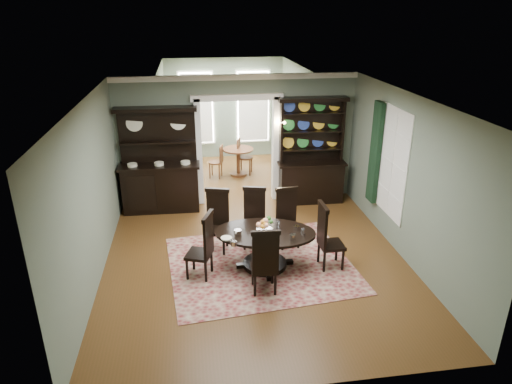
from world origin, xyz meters
TOP-DOWN VIEW (x-y plane):
  - room at (0.00, 0.04)m, footprint 5.51×6.01m
  - parlor at (0.00, 5.53)m, footprint 3.51×3.50m
  - doorway_trim at (0.00, 3.00)m, footprint 2.08×0.25m
  - right_window at (2.69, 0.93)m, footprint 0.15×1.47m
  - wall_sconce at (0.95, 2.85)m, footprint 0.27×0.21m
  - rug at (0.07, -0.07)m, footprint 3.49×3.08m
  - dining_table at (0.14, -0.13)m, footprint 1.98×1.96m
  - centerpiece at (0.12, -0.13)m, footprint 1.48×0.95m
  - chair_far_left at (-0.65, 0.68)m, footprint 0.55×0.53m
  - chair_far_mid at (0.07, 0.74)m, footprint 0.52×0.50m
  - chair_far_right at (0.71, 0.66)m, footprint 0.47×0.44m
  - chair_end_left at (-0.94, -0.32)m, footprint 0.55×0.56m
  - chair_end_right at (1.20, -0.31)m, footprint 0.44×0.48m
  - chair_near at (-0.01, -0.97)m, footprint 0.46×0.44m
  - sideboard at (-1.80, 2.72)m, footprint 1.81×0.68m
  - welsh_dresser at (1.71, 2.73)m, footprint 1.61×0.63m
  - parlor_table at (0.20, 4.73)m, footprint 0.83×0.83m
  - parlor_chair_left at (-0.38, 4.63)m, footprint 0.42×0.41m
  - parlor_chair_right at (0.34, 4.85)m, footprint 0.46×0.45m

SIDE VIEW (x-z plane):
  - rug at x=0.07m, z-range 0.00..0.01m
  - parlor_chair_left at x=-0.38m, z-range 0.03..0.94m
  - dining_table at x=0.14m, z-range 0.14..0.84m
  - parlor_table at x=0.20m, z-range 0.12..0.88m
  - parlor_chair_right at x=0.34m, z-range 0.03..1.03m
  - chair_far_right at x=0.71m, z-range 0.03..1.20m
  - chair_far_mid at x=0.07m, z-range 0.03..1.22m
  - chair_near at x=-0.01m, z-range 0.03..1.23m
  - chair_end_left at x=-0.94m, z-range 0.03..1.24m
  - chair_far_left at x=-0.65m, z-range 0.03..1.25m
  - chair_end_right at x=1.20m, z-range 0.03..1.27m
  - centerpiece at x=0.12m, z-range 0.65..0.90m
  - sideboard at x=-1.80m, z-range -0.36..2.01m
  - welsh_dresser at x=1.71m, z-range -0.34..2.15m
  - parlor at x=0.00m, z-range 0.01..3.02m
  - room at x=0.00m, z-range 0.07..3.08m
  - right_window at x=2.69m, z-range 0.54..2.66m
  - doorway_trim at x=0.00m, z-range 0.33..2.90m
  - wall_sconce at x=0.95m, z-range 1.79..1.99m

